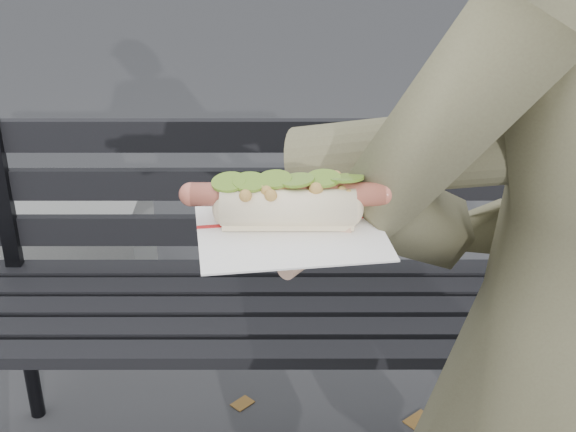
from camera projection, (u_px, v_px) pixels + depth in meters
name	position (u px, v px, depth m)	size (l,w,h in m)	color
park_bench	(263.00, 274.00, 1.96)	(1.50, 0.44, 0.88)	black
person	(574.00, 363.00, 1.04)	(0.65, 0.43, 1.78)	brown
held_hotdog	(455.00, 163.00, 0.88)	(0.61, 0.31, 0.20)	brown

